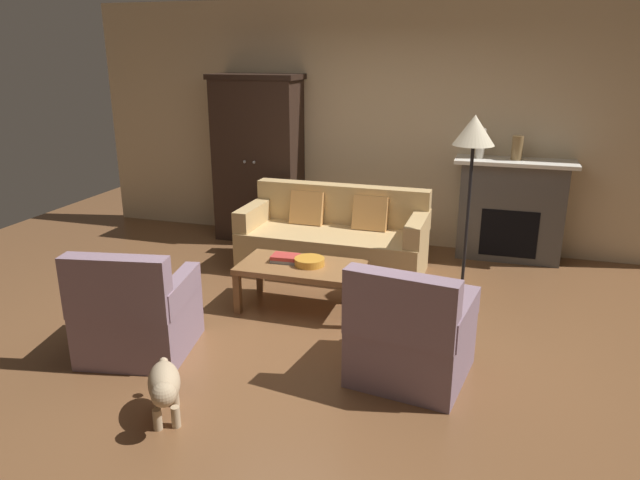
{
  "coord_description": "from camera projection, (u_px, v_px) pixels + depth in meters",
  "views": [
    {
      "loc": [
        1.39,
        -4.3,
        2.24
      ],
      "look_at": [
        -0.15,
        0.69,
        0.55
      ],
      "focal_mm": 33.06,
      "sensor_mm": 36.0,
      "label": 1
    }
  ],
  "objects": [
    {
      "name": "ground_plane",
      "position": [
        313.0,
        327.0,
        4.99
      ],
      "size": [
        9.6,
        9.6,
        0.0
      ],
      "primitive_type": "plane",
      "color": "brown"
    },
    {
      "name": "back_wall",
      "position": [
        379.0,
        125.0,
        6.88
      ],
      "size": [
        7.2,
        0.1,
        2.8
      ],
      "primitive_type": "cube",
      "color": "beige",
      "rests_on": "ground"
    },
    {
      "name": "fireplace",
      "position": [
        511.0,
        209.0,
        6.47
      ],
      "size": [
        1.26,
        0.48,
        1.12
      ],
      "color": "#4C4947",
      "rests_on": "ground"
    },
    {
      "name": "armoire",
      "position": [
        258.0,
        159.0,
        7.09
      ],
      "size": [
        1.06,
        0.57,
        1.98
      ],
      "color": "black",
      "rests_on": "ground"
    },
    {
      "name": "couch",
      "position": [
        334.0,
        241.0,
        6.22
      ],
      "size": [
        1.93,
        0.87,
        0.86
      ],
      "color": "tan",
      "rests_on": "ground"
    },
    {
      "name": "coffee_table",
      "position": [
        301.0,
        270.0,
        5.24
      ],
      "size": [
        1.1,
        0.6,
        0.42
      ],
      "color": "olive",
      "rests_on": "ground"
    },
    {
      "name": "fruit_bowl",
      "position": [
        309.0,
        262.0,
        5.21
      ],
      "size": [
        0.27,
        0.27,
        0.07
      ],
      "primitive_type": "cylinder",
      "color": "orange",
      "rests_on": "coffee_table"
    },
    {
      "name": "book_stack",
      "position": [
        285.0,
        258.0,
        5.3
      ],
      "size": [
        0.25,
        0.18,
        0.06
      ],
      "color": "gray",
      "rests_on": "coffee_table"
    },
    {
      "name": "mantel_vase_cream",
      "position": [
        481.0,
        143.0,
        6.34
      ],
      "size": [
        0.1,
        0.1,
        0.32
      ],
      "primitive_type": "cylinder",
      "color": "beige",
      "rests_on": "fireplace"
    },
    {
      "name": "mantel_vase_bronze",
      "position": [
        517.0,
        148.0,
        6.24
      ],
      "size": [
        0.12,
        0.12,
        0.26
      ],
      "primitive_type": "cylinder",
      "color": "olive",
      "rests_on": "fireplace"
    },
    {
      "name": "armchair_near_left",
      "position": [
        136.0,
        316.0,
        4.47
      ],
      "size": [
        0.89,
        0.89,
        0.88
      ],
      "color": "gray",
      "rests_on": "ground"
    },
    {
      "name": "armchair_near_right",
      "position": [
        410.0,
        338.0,
        4.13
      ],
      "size": [
        0.87,
        0.87,
        0.88
      ],
      "color": "gray",
      "rests_on": "ground"
    },
    {
      "name": "floor_lamp",
      "position": [
        473.0,
        142.0,
        5.06
      ],
      "size": [
        0.36,
        0.36,
        1.72
      ],
      "color": "black",
      "rests_on": "ground"
    },
    {
      "name": "dog",
      "position": [
        164.0,
        386.0,
        3.67
      ],
      "size": [
        0.39,
        0.5,
        0.39
      ],
      "color": "tan",
      "rests_on": "ground"
    }
  ]
}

